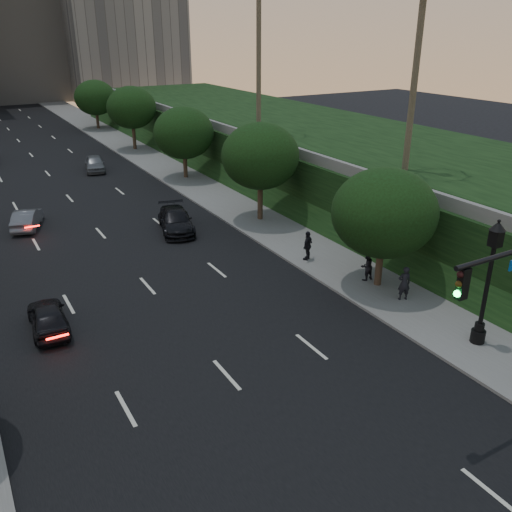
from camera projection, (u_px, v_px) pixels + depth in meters
ground at (299, 457)px, 16.94m from camera, size 160.00×160.00×0.00m
road_surface at (76, 205)px, 40.85m from camera, size 16.00×140.00×0.02m
sidewalk_right at (200, 186)px, 45.54m from camera, size 4.50×140.00×0.15m
embankment at (327, 153)px, 48.60m from camera, size 18.00×90.00×4.00m
parapet_wall at (244, 135)px, 43.77m from camera, size 0.35×90.00×0.70m
office_block_mid at (6, 23)px, 95.94m from camera, size 22.00×18.00×26.00m
tree_right_a at (384, 213)px, 26.48m from camera, size 5.20×5.20×6.24m
tree_right_b at (260, 156)px, 35.86m from camera, size 5.20×5.20×6.74m
tree_right_c at (184, 133)px, 46.42m from camera, size 5.20×5.20×6.24m
tree_right_d at (132, 108)px, 57.38m from camera, size 5.20×5.20×6.74m
tree_right_e at (95, 98)px, 69.54m from camera, size 5.20×5.20×6.24m
street_lamp at (486, 289)px, 21.91m from camera, size 0.64×0.64×5.62m
sedan_near_left at (48, 317)px, 23.81m from camera, size 1.75×3.91×1.31m
sedan_mid_left at (27, 219)px, 36.00m from camera, size 2.63×4.18×1.30m
sedan_near_right at (176, 221)px, 35.46m from camera, size 3.14×5.25×1.43m
sedan_far_right at (95, 163)px, 50.25m from camera, size 2.49×4.46×1.44m
pedestrian_a at (404, 283)px, 26.10m from camera, size 0.74×0.61×1.74m
pedestrian_b at (367, 266)px, 28.19m from camera, size 0.79×0.63×1.57m
pedestrian_c at (308, 245)px, 30.65m from camera, size 1.08×0.86×1.71m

